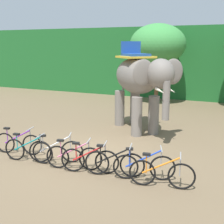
% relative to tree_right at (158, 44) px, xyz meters
% --- Properties ---
extents(ground_plane, '(80.00, 80.00, 0.00)m').
position_rel_tree_right_xyz_m(ground_plane, '(0.35, -9.71, -3.67)').
color(ground_plane, brown).
extents(foliage_hedge, '(36.00, 6.00, 4.87)m').
position_rel_tree_right_xyz_m(foliage_hedge, '(0.35, 4.88, -1.23)').
color(foliage_hedge, '#1E6028').
rests_on(foliage_hedge, ground).
extents(tree_right, '(3.41, 3.41, 4.92)m').
position_rel_tree_right_xyz_m(tree_right, '(0.00, 0.00, 0.00)').
color(tree_right, brown).
rests_on(tree_right, ground).
extents(elephant, '(3.68, 3.68, 3.78)m').
position_rel_tree_right_xyz_m(elephant, '(1.05, -6.39, -1.47)').
color(elephant, slate).
rests_on(elephant, ground).
extents(bike_purple, '(1.69, 0.54, 0.92)m').
position_rel_tree_right_xyz_m(bike_purple, '(-1.79, -10.64, -3.28)').
color(bike_purple, black).
rests_on(bike_purple, ground).
extents(bike_teal, '(1.70, 0.52, 0.92)m').
position_rel_tree_right_xyz_m(bike_teal, '(-1.01, -11.07, -3.28)').
color(bike_teal, black).
rests_on(bike_teal, ground).
extents(bike_white, '(1.59, 0.79, 0.92)m').
position_rel_tree_right_xyz_m(bike_white, '(-0.19, -10.75, -3.28)').
color(bike_white, black).
rests_on(bike_white, ground).
extents(bike_pink, '(1.66, 0.63, 0.92)m').
position_rel_tree_right_xyz_m(bike_pink, '(0.59, -10.98, -3.28)').
color(bike_pink, black).
rests_on(bike_pink, ground).
extents(bike_red, '(1.67, 0.62, 0.92)m').
position_rel_tree_right_xyz_m(bike_red, '(1.14, -11.01, -3.28)').
color(bike_red, black).
rests_on(bike_red, ground).
extents(bike_black, '(1.67, 0.59, 0.92)m').
position_rel_tree_right_xyz_m(bike_black, '(1.87, -10.92, -3.28)').
color(bike_black, black).
rests_on(bike_black, ground).
extents(bike_blue, '(1.63, 0.70, 0.92)m').
position_rel_tree_right_xyz_m(bike_blue, '(2.70, -10.81, -3.28)').
color(bike_blue, black).
rests_on(bike_blue, ground).
extents(bike_orange, '(1.69, 0.53, 0.92)m').
position_rel_tree_right_xyz_m(bike_orange, '(3.26, -11.06, -3.28)').
color(bike_orange, black).
rests_on(bike_orange, ground).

